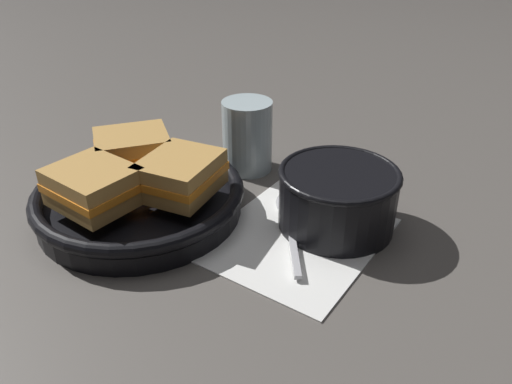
# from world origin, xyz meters

# --- Properties ---
(ground_plane) EXTENTS (4.00, 4.00, 0.00)m
(ground_plane) POSITION_xyz_m (0.00, 0.00, 0.00)
(ground_plane) COLOR #56514C
(napkin) EXTENTS (0.22, 0.19, 0.00)m
(napkin) POSITION_xyz_m (-0.00, -0.06, 0.00)
(napkin) COLOR white
(napkin) RESTS_ON ground_plane
(soup_bowl) EXTENTS (0.15, 0.15, 0.08)m
(soup_bowl) POSITION_xyz_m (0.05, -0.09, 0.04)
(soup_bowl) COLOR black
(soup_bowl) RESTS_ON ground_plane
(spoon) EXTENTS (0.15, 0.12, 0.01)m
(spoon) POSITION_xyz_m (0.03, -0.03, 0.01)
(spoon) COLOR #B7B7BC
(spoon) RESTS_ON napkin
(skillet) EXTENTS (0.27, 0.27, 0.04)m
(skillet) POSITION_xyz_m (-0.07, 0.13, 0.02)
(skillet) COLOR black
(skillet) RESTS_ON ground_plane
(sandwich_near_left) EXTENTS (0.11, 0.10, 0.05)m
(sandwich_near_left) POSITION_xyz_m (-0.05, 0.07, 0.06)
(sandwich_near_left) COLOR #C18E47
(sandwich_near_left) RESTS_ON skillet
(sandwich_near_right) EXTENTS (0.13, 0.12, 0.05)m
(sandwich_near_right) POSITION_xyz_m (-0.03, 0.18, 0.06)
(sandwich_near_right) COLOR #C18E47
(sandwich_near_right) RESTS_ON skillet
(sandwich_far_left) EXTENTS (0.09, 0.10, 0.05)m
(sandwich_far_left) POSITION_xyz_m (-0.13, 0.14, 0.06)
(sandwich_far_left) COLOR #C18E47
(sandwich_far_left) RESTS_ON skillet
(drinking_glass) EXTENTS (0.07, 0.07, 0.11)m
(drinking_glass) POSITION_xyz_m (0.11, 0.09, 0.05)
(drinking_glass) COLOR silver
(drinking_glass) RESTS_ON ground_plane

